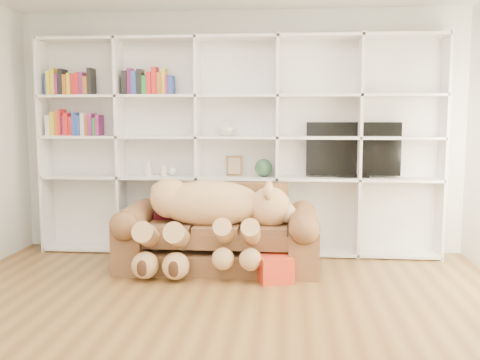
# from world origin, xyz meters

# --- Properties ---
(floor) EXTENTS (5.00, 5.00, 0.00)m
(floor) POSITION_xyz_m (0.00, 0.00, 0.00)
(floor) COLOR brown
(floor) RESTS_ON ground
(wall_back) EXTENTS (5.00, 0.02, 2.70)m
(wall_back) POSITION_xyz_m (0.00, 2.50, 1.35)
(wall_back) COLOR silver
(wall_back) RESTS_ON floor
(wall_front) EXTENTS (5.00, 0.02, 2.70)m
(wall_front) POSITION_xyz_m (0.00, -2.50, 1.35)
(wall_front) COLOR silver
(wall_front) RESTS_ON floor
(bookshelf) EXTENTS (4.43, 0.35, 2.40)m
(bookshelf) POSITION_xyz_m (-0.24, 2.36, 1.31)
(bookshelf) COLOR white
(bookshelf) RESTS_ON floor
(sofa) EXTENTS (1.98, 0.86, 0.83)m
(sofa) POSITION_xyz_m (-0.14, 1.72, 0.31)
(sofa) COLOR brown
(sofa) RESTS_ON floor
(teddy_bear) EXTENTS (1.54, 0.83, 0.89)m
(teddy_bear) POSITION_xyz_m (-0.21, 1.55, 0.59)
(teddy_bear) COLOR #E29F71
(teddy_bear) RESTS_ON sofa
(throw_pillow) EXTENTS (0.42, 0.25, 0.42)m
(throw_pillow) POSITION_xyz_m (-0.62, 1.86, 0.63)
(throw_pillow) COLOR #4F0D1C
(throw_pillow) RESTS_ON sofa
(gift_box) EXTENTS (0.37, 0.36, 0.24)m
(gift_box) POSITION_xyz_m (0.44, 1.28, 0.12)
(gift_box) COLOR red
(gift_box) RESTS_ON floor
(tv) EXTENTS (1.02, 0.18, 0.60)m
(tv) POSITION_xyz_m (1.26, 2.35, 1.16)
(tv) COLOR black
(tv) RESTS_ON bookshelf
(picture_frame) EXTENTS (0.18, 0.03, 0.22)m
(picture_frame) POSITION_xyz_m (-0.03, 2.30, 0.99)
(picture_frame) COLOR brown
(picture_frame) RESTS_ON bookshelf
(green_vase) EXTENTS (0.20, 0.20, 0.20)m
(green_vase) POSITION_xyz_m (0.29, 2.30, 0.96)
(green_vase) COLOR #2C573B
(green_vase) RESTS_ON bookshelf
(figurine_tall) EXTENTS (0.10, 0.10, 0.16)m
(figurine_tall) POSITION_xyz_m (-1.01, 2.30, 0.95)
(figurine_tall) COLOR silver
(figurine_tall) RESTS_ON bookshelf
(figurine_short) EXTENTS (0.08, 0.08, 0.12)m
(figurine_short) POSITION_xyz_m (-0.83, 2.30, 0.93)
(figurine_short) COLOR silver
(figurine_short) RESTS_ON bookshelf
(snow_globe) EXTENTS (0.10, 0.10, 0.10)m
(snow_globe) POSITION_xyz_m (-0.73, 2.30, 0.92)
(snow_globe) COLOR silver
(snow_globe) RESTS_ON bookshelf
(shelf_vase) EXTENTS (0.18, 0.18, 0.19)m
(shelf_vase) POSITION_xyz_m (-0.13, 2.30, 1.41)
(shelf_vase) COLOR beige
(shelf_vase) RESTS_ON bookshelf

